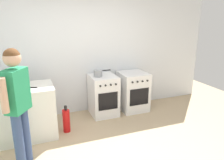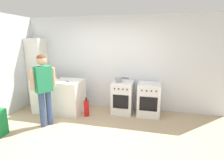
% 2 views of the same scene
% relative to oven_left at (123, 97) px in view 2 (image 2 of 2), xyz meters
% --- Properties ---
extents(ground_plane, '(8.00, 8.00, 0.00)m').
position_rel_oven_left_xyz_m(ground_plane, '(-0.35, -1.58, -0.43)').
color(ground_plane, tan).
extents(back_wall, '(6.00, 0.10, 2.60)m').
position_rel_oven_left_xyz_m(back_wall, '(-0.35, 0.37, 0.87)').
color(back_wall, silver).
rests_on(back_wall, ground).
extents(counter_unit, '(1.30, 0.70, 0.90)m').
position_rel_oven_left_xyz_m(counter_unit, '(-1.70, -0.38, 0.02)').
color(counter_unit, silver).
rests_on(counter_unit, ground).
extents(oven_left, '(0.54, 0.62, 0.85)m').
position_rel_oven_left_xyz_m(oven_left, '(0.00, 0.00, 0.00)').
color(oven_left, white).
rests_on(oven_left, ground).
extents(oven_right, '(0.58, 0.62, 0.85)m').
position_rel_oven_left_xyz_m(oven_right, '(0.70, 0.00, 0.00)').
color(oven_right, white).
rests_on(oven_right, ground).
extents(pot, '(0.36, 0.18, 0.14)m').
position_rel_oven_left_xyz_m(pot, '(-0.11, -0.02, 0.49)').
color(pot, gray).
rests_on(pot, oven_left).
extents(knife_bread, '(0.35, 0.12, 0.01)m').
position_rel_oven_left_xyz_m(knife_bread, '(-1.97, -0.43, 0.48)').
color(knife_bread, silver).
rests_on(knife_bread, counter_unit).
extents(knife_paring, '(0.19, 0.13, 0.01)m').
position_rel_oven_left_xyz_m(knife_paring, '(-1.39, -0.47, 0.48)').
color(knife_paring, silver).
rests_on(knife_paring, counter_unit).
extents(knife_carving, '(0.33, 0.05, 0.01)m').
position_rel_oven_left_xyz_m(knife_carving, '(-1.91, -0.16, 0.48)').
color(knife_carving, silver).
rests_on(knife_carving, counter_unit).
extents(person, '(0.35, 0.50, 1.65)m').
position_rel_oven_left_xyz_m(person, '(-1.59, -1.17, 0.56)').
color(person, '#384C7A').
rests_on(person, ground).
extents(fire_extinguisher, '(0.13, 0.13, 0.50)m').
position_rel_oven_left_xyz_m(fire_extinguisher, '(-0.87, -0.48, -0.21)').
color(fire_extinguisher, red).
rests_on(fire_extinguisher, ground).
extents(larder_cabinet, '(0.48, 0.44, 2.00)m').
position_rel_oven_left_xyz_m(larder_cabinet, '(-2.65, 0.10, 0.57)').
color(larder_cabinet, silver).
rests_on(larder_cabinet, ground).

